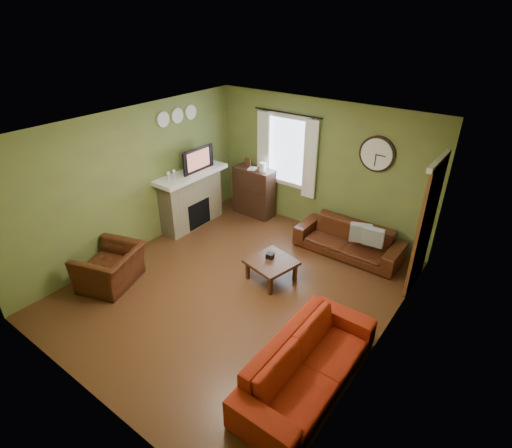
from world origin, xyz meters
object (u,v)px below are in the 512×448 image
Objects in this scene: bookshelf at (254,192)px; coffee_table at (271,270)px; armchair at (111,267)px; sofa_red at (308,363)px; sofa_brown at (348,240)px.

bookshelf is 2.46m from coffee_table.
sofa_red is at bearing 74.05° from armchair.
sofa_red reaches higher than coffee_table.
coffee_table is (1.68, -1.77, -0.34)m from bookshelf.
sofa_red is 2.21× the size of armchair.
armchair is at bearing -130.63° from sofa_brown.
sofa_brown is at bearing -6.04° from bookshelf.
sofa_brown is (2.35, -0.25, -0.24)m from bookshelf.
bookshelf is 0.54× the size of sofa_brown.
sofa_brown is 1.98× the size of armchair.
sofa_brown reaches higher than coffee_table.
sofa_red is at bearing -45.10° from bookshelf.
sofa_red reaches higher than sofa_brown.
sofa_brown is 0.90× the size of sofa_red.
bookshelf reaches higher than sofa_red.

